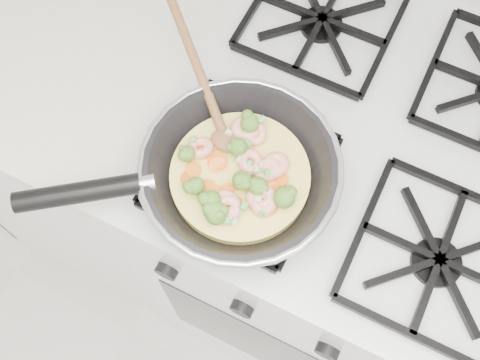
% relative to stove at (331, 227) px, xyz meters
% --- Properties ---
extents(stove, '(0.60, 0.60, 0.92)m').
position_rel_stove_xyz_m(stove, '(0.00, 0.00, 0.00)').
color(stove, silver).
rests_on(stove, ground).
extents(counter_left, '(1.00, 0.60, 0.90)m').
position_rel_stove_xyz_m(counter_left, '(-0.80, 0.00, -0.01)').
color(counter_left, white).
rests_on(counter_left, ground).
extents(skillet, '(0.39, 0.39, 0.10)m').
position_rel_stove_xyz_m(skillet, '(-0.15, -0.17, 0.50)').
color(skillet, black).
rests_on(skillet, stove).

